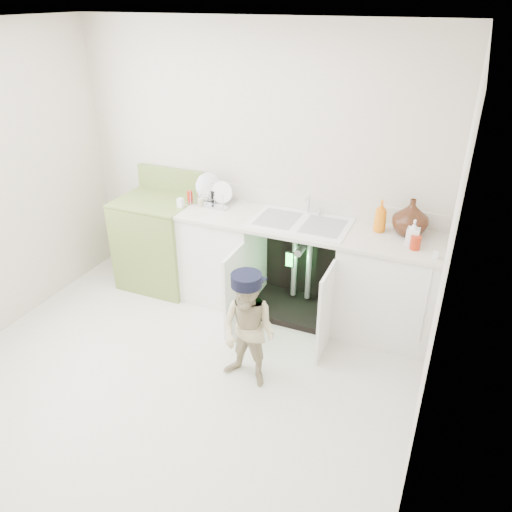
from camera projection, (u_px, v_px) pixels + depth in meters
The scene contains 5 objects.
ground at pixel (181, 374), 3.92m from camera, with size 3.50×3.50×0.00m, color beige.
room_shell at pixel (167, 230), 3.34m from camera, with size 6.00×5.50×1.26m.
counter_run at pixel (301, 267), 4.49m from camera, with size 2.44×1.02×1.20m.
avocado_stove at pixel (160, 240), 4.98m from camera, with size 0.73×0.65×1.13m.
repair_worker at pixel (249, 330), 3.65m from camera, with size 0.49×0.92×0.93m.
Camera 1 is at (1.73, -2.56, 2.66)m, focal length 35.00 mm.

